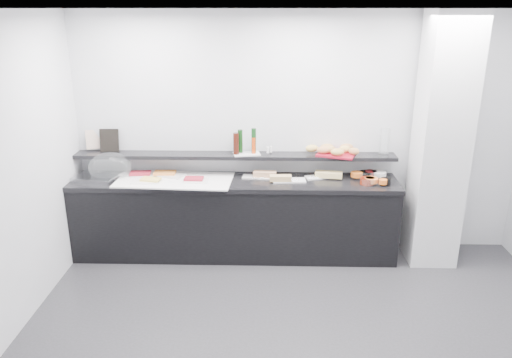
{
  "coord_description": "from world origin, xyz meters",
  "views": [
    {
      "loc": [
        -0.32,
        -3.5,
        2.7
      ],
      "look_at": [
        -0.45,
        1.45,
        1.0
      ],
      "focal_mm": 35.0,
      "sensor_mm": 36.0,
      "label": 1
    }
  ],
  "objects_px": {
    "sandwich_plate_mid": "(289,180)",
    "framed_print": "(109,140)",
    "carafe": "(385,142)",
    "cloche_base": "(96,177)",
    "bread_tray": "(336,154)",
    "condiment_tray": "(247,154)"
  },
  "relations": [
    {
      "from": "framed_print",
      "to": "carafe",
      "type": "height_order",
      "value": "carafe"
    },
    {
      "from": "cloche_base",
      "to": "bread_tray",
      "type": "bearing_deg",
      "value": 13.76
    },
    {
      "from": "cloche_base",
      "to": "sandwich_plate_mid",
      "type": "xyz_separation_m",
      "value": [
        2.15,
        -0.01,
        -0.01
      ]
    },
    {
      "from": "framed_print",
      "to": "bread_tray",
      "type": "relative_size",
      "value": 0.64
    },
    {
      "from": "sandwich_plate_mid",
      "to": "carafe",
      "type": "height_order",
      "value": "carafe"
    },
    {
      "from": "condiment_tray",
      "to": "cloche_base",
      "type": "bearing_deg",
      "value": 173.99
    },
    {
      "from": "framed_print",
      "to": "carafe",
      "type": "bearing_deg",
      "value": -4.05
    },
    {
      "from": "bread_tray",
      "to": "framed_print",
      "type": "bearing_deg",
      "value": -163.12
    },
    {
      "from": "cloche_base",
      "to": "framed_print",
      "type": "xyz_separation_m",
      "value": [
        0.11,
        0.25,
        0.36
      ]
    },
    {
      "from": "cloche_base",
      "to": "carafe",
      "type": "relative_size",
      "value": 1.53
    },
    {
      "from": "cloche_base",
      "to": "carafe",
      "type": "distance_m",
      "value": 3.23
    },
    {
      "from": "bread_tray",
      "to": "condiment_tray",
      "type": "bearing_deg",
      "value": -161.59
    },
    {
      "from": "sandwich_plate_mid",
      "to": "framed_print",
      "type": "distance_m",
      "value": 2.09
    },
    {
      "from": "sandwich_plate_mid",
      "to": "carafe",
      "type": "bearing_deg",
      "value": 6.85
    },
    {
      "from": "cloche_base",
      "to": "carafe",
      "type": "bearing_deg",
      "value": 13.56
    },
    {
      "from": "framed_print",
      "to": "sandwich_plate_mid",
      "type": "bearing_deg",
      "value": -10.08
    },
    {
      "from": "condiment_tray",
      "to": "bread_tray",
      "type": "bearing_deg",
      "value": -12.17
    },
    {
      "from": "cloche_base",
      "to": "condiment_tray",
      "type": "relative_size",
      "value": 1.57
    },
    {
      "from": "condiment_tray",
      "to": "carafe",
      "type": "xyz_separation_m",
      "value": [
        1.53,
        0.01,
        0.14
      ]
    },
    {
      "from": "framed_print",
      "to": "condiment_tray",
      "type": "height_order",
      "value": "framed_print"
    },
    {
      "from": "cloche_base",
      "to": "bread_tray",
      "type": "height_order",
      "value": "bread_tray"
    },
    {
      "from": "condiment_tray",
      "to": "carafe",
      "type": "bearing_deg",
      "value": -11.24
    }
  ]
}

